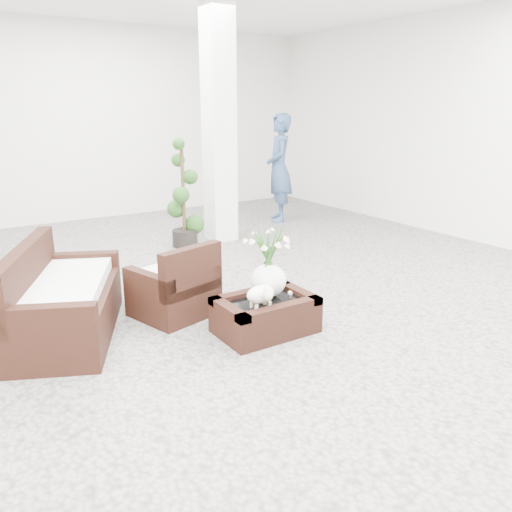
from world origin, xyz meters
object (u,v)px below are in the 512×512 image
armchair (173,279)px  topiary (183,194)px  coffee_table (265,316)px  loveseat (66,291)px

armchair → topiary: 2.71m
coffee_table → armchair: bearing=122.4°
coffee_table → topiary: size_ratio=0.57×
coffee_table → loveseat: loveseat is taller
coffee_table → loveseat: (-1.57, 0.94, 0.28)m
armchair → loveseat: bearing=-20.1°
loveseat → topiary: bearing=-20.1°
armchair → topiary: topiary is taller
loveseat → topiary: (2.26, 2.30, 0.36)m
coffee_table → topiary: bearing=77.9°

